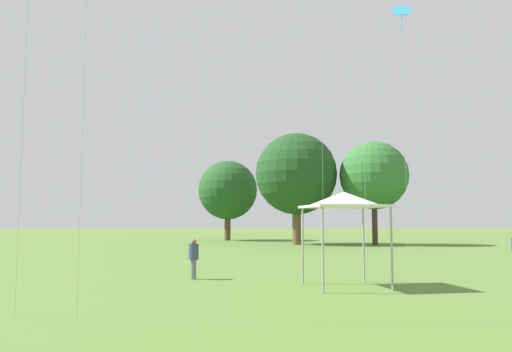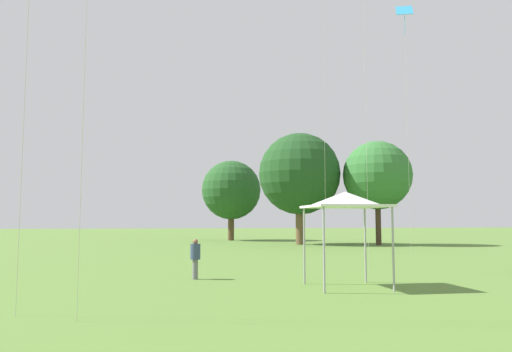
{
  "view_description": "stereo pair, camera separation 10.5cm",
  "coord_description": "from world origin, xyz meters",
  "views": [
    {
      "loc": [
        -2.49,
        -2.29,
        2.2
      ],
      "look_at": [
        -0.06,
        9.38,
        3.28
      ],
      "focal_mm": 35.0,
      "sensor_mm": 36.0,
      "label": 1
    },
    {
      "loc": [
        -2.39,
        -2.31,
        2.2
      ],
      "look_at": [
        -0.06,
        9.38,
        3.28
      ],
      "focal_mm": 35.0,
      "sensor_mm": 36.0,
      "label": 2
    }
  ],
  "objects": [
    {
      "name": "canopy_tent",
      "position": [
        3.86,
        13.58,
        2.89
      ],
      "size": [
        2.59,
        2.59,
        3.19
      ],
      "rotation": [
        0.0,
        0.0,
        -0.02
      ],
      "color": "white",
      "rests_on": "ground"
    },
    {
      "name": "distant_tree_1",
      "position": [
        10.94,
        43.28,
        6.67
      ],
      "size": [
        7.77,
        7.77,
        10.58
      ],
      "color": "brown",
      "rests_on": "ground"
    },
    {
      "name": "distant_tree_2",
      "position": [
        6.01,
        54.44,
        5.74
      ],
      "size": [
        6.77,
        6.77,
        9.15
      ],
      "color": "brown",
      "rests_on": "ground"
    },
    {
      "name": "distant_tree_0",
      "position": [
        17.74,
        40.81,
        6.44
      ],
      "size": [
        6.38,
        6.38,
        9.65
      ],
      "color": "#473323",
      "rests_on": "ground"
    },
    {
      "name": "kite_2",
      "position": [
        11.83,
        23.97,
        14.02
      ],
      "size": [
        1.12,
        0.92,
        15.05
      ],
      "rotation": [
        0.0,
        0.0,
        5.14
      ],
      "color": "#339EDB",
      "rests_on": "ground"
    },
    {
      "name": "person_standing_2",
      "position": [
        -0.91,
        16.93,
        0.89
      ],
      "size": [
        0.41,
        0.41,
        1.52
      ],
      "rotation": [
        0.0,
        0.0,
        4.81
      ],
      "color": "slate",
      "rests_on": "ground"
    }
  ]
}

